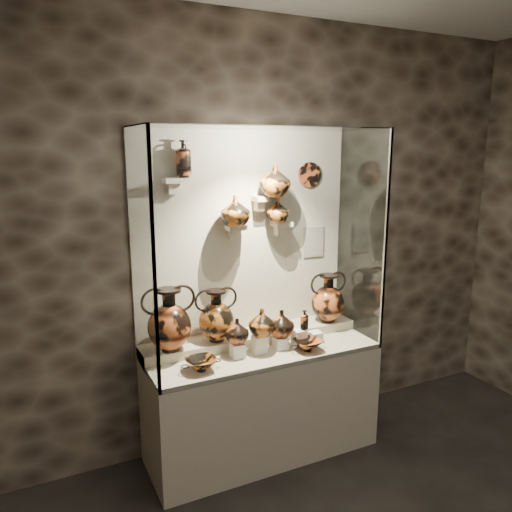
{
  "coord_description": "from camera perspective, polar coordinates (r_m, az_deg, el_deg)",
  "views": [
    {
      "loc": [
        -1.52,
        -0.86,
        2.27
      ],
      "look_at": [
        -0.05,
        2.19,
        1.53
      ],
      "focal_mm": 35.0,
      "sensor_mm": 36.0,
      "label": 1
    }
  ],
  "objects": [
    {
      "name": "wall_back",
      "position": [
        3.75,
        -1.43,
        2.06
      ],
      "size": [
        5.0,
        0.02,
        3.2
      ],
      "primitive_type": "cube",
      "color": "#2D241C",
      "rests_on": "ground"
    },
    {
      "name": "plinth",
      "position": [
        3.88,
        0.7,
        -16.44
      ],
      "size": [
        1.7,
        0.6,
        0.8
      ],
      "primitive_type": "cube",
      "color": "beige",
      "rests_on": "floor"
    },
    {
      "name": "front_tier",
      "position": [
        3.7,
        0.72,
        -10.8
      ],
      "size": [
        1.68,
        0.58,
        0.03
      ],
      "primitive_type": "cube",
      "color": "#BEAF93",
      "rests_on": "plinth"
    },
    {
      "name": "rear_tier",
      "position": [
        3.83,
        -0.46,
        -9.39
      ],
      "size": [
        1.7,
        0.25,
        0.1
      ],
      "primitive_type": "cube",
      "color": "#BEAF93",
      "rests_on": "plinth"
    },
    {
      "name": "back_panel",
      "position": [
        3.75,
        -1.4,
        2.05
      ],
      "size": [
        1.7,
        0.03,
        1.6
      ],
      "primitive_type": "cube",
      "color": "beige",
      "rests_on": "plinth"
    },
    {
      "name": "glass_front",
      "position": [
        3.21,
        3.11,
        0.3
      ],
      "size": [
        1.7,
        0.01,
        1.6
      ],
      "primitive_type": "cube",
      "color": "white",
      "rests_on": "plinth"
    },
    {
      "name": "glass_left",
      "position": [
        3.19,
        -12.97,
        -0.09
      ],
      "size": [
        0.01,
        0.6,
        1.6
      ],
      "primitive_type": "cube",
      "color": "white",
      "rests_on": "plinth"
    },
    {
      "name": "glass_right",
      "position": [
        3.92,
        11.91,
        2.23
      ],
      "size": [
        0.01,
        0.6,
        1.6
      ],
      "primitive_type": "cube",
      "color": "white",
      "rests_on": "plinth"
    },
    {
      "name": "glass_top",
      "position": [
        3.41,
        0.79,
        14.47
      ],
      "size": [
        1.7,
        0.6,
        0.01
      ],
      "primitive_type": "cube",
      "color": "white",
      "rests_on": "back_panel"
    },
    {
      "name": "frame_post_left",
      "position": [
        2.92,
        -11.56,
        -1.18
      ],
      "size": [
        0.02,
        0.02,
        1.6
      ],
      "primitive_type": "cube",
      "color": "gray",
      "rests_on": "plinth"
    },
    {
      "name": "frame_post_right",
      "position": [
        3.69,
        14.57,
        1.49
      ],
      "size": [
        0.02,
        0.02,
        1.6
      ],
      "primitive_type": "cube",
      "color": "gray",
      "rests_on": "plinth"
    },
    {
      "name": "pedestal_a",
      "position": [
        3.55,
        -2.15,
        -10.72
      ],
      "size": [
        0.09,
        0.09,
        0.1
      ],
      "primitive_type": "cube",
      "color": "white",
      "rests_on": "front_tier"
    },
    {
      "name": "pedestal_b",
      "position": [
        3.61,
        0.36,
        -10.04
      ],
      "size": [
        0.09,
        0.09,
        0.13
      ],
      "primitive_type": "cube",
      "color": "white",
      "rests_on": "front_tier"
    },
    {
      "name": "pedestal_c",
      "position": [
        3.69,
        2.77,
        -9.88
      ],
      "size": [
        0.09,
        0.09,
        0.09
      ],
      "primitive_type": "cube",
      "color": "white",
      "rests_on": "front_tier"
    },
    {
      "name": "pedestal_d",
      "position": [
        3.76,
        4.94,
        -9.25
      ],
      "size": [
        0.09,
        0.09,
        0.12
      ],
      "primitive_type": "cube",
      "color": "white",
      "rests_on": "front_tier"
    },
    {
      "name": "pedestal_e",
      "position": [
        3.83,
        6.76,
        -9.16
      ],
      "size": [
        0.09,
        0.09,
        0.08
      ],
      "primitive_type": "cube",
      "color": "white",
      "rests_on": "front_tier"
    },
    {
      "name": "bracket_ul",
      "position": [
        3.43,
        -9.39,
        8.51
      ],
      "size": [
        0.14,
        0.12,
        0.04
      ],
      "primitive_type": "cube",
      "color": "beige",
      "rests_on": "back_panel"
    },
    {
      "name": "bracket_ca",
      "position": [
        3.62,
        -2.36,
        3.29
      ],
      "size": [
        0.14,
        0.12,
        0.04
      ],
      "primitive_type": "cube",
      "color": "beige",
      "rests_on": "back_panel"
    },
    {
      "name": "bracket_cb",
      "position": [
        3.68,
        0.49,
        6.58
      ],
      "size": [
        0.1,
        0.12,
        0.04
      ],
      "primitive_type": "cube",
      "color": "beige",
      "rests_on": "back_panel"
    },
    {
      "name": "bracket_cc",
      "position": [
        3.79,
        2.93,
        3.68
      ],
      "size": [
        0.14,
        0.12,
        0.04
      ],
      "primitive_type": "cube",
      "color": "beige",
      "rests_on": "back_panel"
    },
    {
      "name": "amphora_left",
      "position": [
        3.47,
        -9.86,
        -7.16
      ],
      "size": [
        0.39,
        0.39,
        0.44
      ],
      "primitive_type": null,
      "rotation": [
        0.0,
        0.0,
        -0.12
      ],
      "color": "#B85023",
      "rests_on": "rear_tier"
    },
    {
      "name": "amphora_mid",
      "position": [
        3.61,
        -4.57,
        -6.77
      ],
      "size": [
        0.34,
        0.34,
        0.38
      ],
      "primitive_type": null,
      "rotation": [
        0.0,
        0.0,
        -0.14
      ],
      "color": "#B75F20",
      "rests_on": "rear_tier"
    },
    {
      "name": "amphora_right",
      "position": [
        4.02,
        8.21,
        -4.75
      ],
      "size": [
        0.35,
        0.35,
        0.39
      ],
      "primitive_type": null,
      "rotation": [
        0.0,
        0.0,
        0.11
      ],
      "color": "#B85023",
      "rests_on": "rear_tier"
    },
    {
      "name": "jug_a",
      "position": [
        3.51,
        -2.2,
        -8.55
      ],
      "size": [
        0.17,
        0.17,
        0.18
      ],
      "primitive_type": "imported",
      "rotation": [
        0.0,
        0.0,
        0.01
      ],
      "color": "#B85023",
      "rests_on": "pedestal_a"
    },
    {
      "name": "jug_b",
      "position": [
        3.55,
        0.65,
        -7.58
      ],
      "size": [
        0.25,
        0.25,
        0.2
      ],
      "primitive_type": "imported",
      "rotation": [
        0.0,
        0.0,
        0.42
      ],
      "color": "#B75F20",
      "rests_on": "pedestal_b"
    },
    {
      "name": "jug_c",
      "position": [
        3.66,
        2.91,
        -7.68
      ],
      "size": [
        0.23,
        0.23,
        0.2
      ],
      "primitive_type": "imported",
      "rotation": [
        0.0,
        0.0,
        -0.28
      ],
      "color": "#B85023",
      "rests_on": "pedestal_c"
    },
    {
      "name": "lekythos_small",
      "position": [
        3.71,
        5.53,
        -7.15
      ],
      "size": [
        0.09,
        0.09,
        0.17
      ],
      "primitive_type": null,
      "rotation": [
        0.0,
        0.0,
        0.32
      ],
      "color": "#B75F20",
      "rests_on": "pedestal_d"
    },
    {
      "name": "kylix_left",
      "position": [
        3.37,
        -6.31,
        -12.08
      ],
      "size": [
        0.26,
        0.22,
        0.1
      ],
      "primitive_type": null,
      "rotation": [
        0.0,
        0.0,
        0.01
      ],
      "color": "#B75F20",
      "rests_on": "front_tier"
    },
    {
      "name": "kylix_right",
      "position": [
        3.67,
        5.9,
        -9.98
      ],
      "size": [
        0.28,
        0.25,
        0.1
      ],
      "primitive_type": null,
      "rotation": [
        0.0,
        0.0,
        0.16
      ],
      "color": "#B85023",
      "rests_on": "front_tier"
    },
    {
      "name": "lekythos_tall",
      "position": [
        3.44,
        -8.3,
        11.2
      ],
      "size": [
        0.13,
        0.13,
        0.28
      ],
      "primitive_type": null,
      "rotation": [
        0.0,
        0.0,
        -0.15
      ],
      "color": "#B85023",
      "rests_on": "bracket_ul"
    },
    {
      "name": "ovoid_vase_a",
      "position": [
        3.55,
        -2.37,
        5.18
      ],
      "size": [
        0.23,
        0.23,
        0.22
      ],
      "primitive_type": "imported",
      "rotation": [
        0.0,
        0.0,
        0.11
      ],
      "color": "#B75F20",
      "rests_on": "bracket_ca"
    },
    {
      "name": "ovoid_vase_b",
      "position": [
        3.65,
        2.17,
        8.66
      ],
      "size": [
        0.24,
        0.24,
        0.24
      ],
      "primitive_type": "imported",
      "rotation": [
        0.0,
        0.0,
        -0.08
      ],
      "color": "#B75F20",
      "rests_on": "bracket_cb"
    },
    {
      "name": "ovoid_vase_c",
      "position": [
        3.72,
        2.47,
        5.18
      ],
      "size": [
        0.19,
        0.19,
        0.18
      ],
      "primitive_type": "imported",
      "rotation": [
        0.0,
        0.0,
        0.11
      ],
      "color": "#B75F20",
      "rests_on": "bracket_cc"
    },
    {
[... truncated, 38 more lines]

